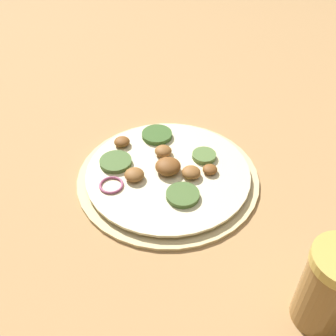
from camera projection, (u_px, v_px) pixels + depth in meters
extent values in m
plane|color=tan|center=(168.00, 178.00, 0.59)|extent=(3.00, 3.00, 0.00)
cylinder|color=beige|center=(168.00, 176.00, 0.58)|extent=(0.27, 0.27, 0.01)
cylinder|color=beige|center=(168.00, 172.00, 0.58)|extent=(0.24, 0.24, 0.00)
cylinder|color=#567538|center=(204.00, 156.00, 0.60)|extent=(0.04, 0.04, 0.01)
ellipsoid|color=brown|center=(122.00, 142.00, 0.62)|extent=(0.02, 0.02, 0.01)
ellipsoid|color=brown|center=(134.00, 175.00, 0.56)|extent=(0.03, 0.03, 0.01)
cylinder|color=#385B23|center=(157.00, 135.00, 0.64)|extent=(0.05, 0.05, 0.01)
ellipsoid|color=brown|center=(165.00, 167.00, 0.57)|extent=(0.04, 0.04, 0.02)
cylinder|color=#47662D|center=(183.00, 195.00, 0.54)|extent=(0.05, 0.05, 0.01)
cylinder|color=#47662D|center=(116.00, 162.00, 0.59)|extent=(0.05, 0.05, 0.01)
torus|color=#A34C70|center=(111.00, 185.00, 0.55)|extent=(0.03, 0.03, 0.00)
ellipsoid|color=brown|center=(210.00, 169.00, 0.57)|extent=(0.02, 0.02, 0.01)
ellipsoid|color=brown|center=(163.00, 151.00, 0.60)|extent=(0.03, 0.03, 0.01)
ellipsoid|color=brown|center=(191.00, 174.00, 0.56)|extent=(0.03, 0.03, 0.01)
cylinder|color=olive|center=(329.00, 292.00, 0.39)|extent=(0.06, 0.06, 0.09)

